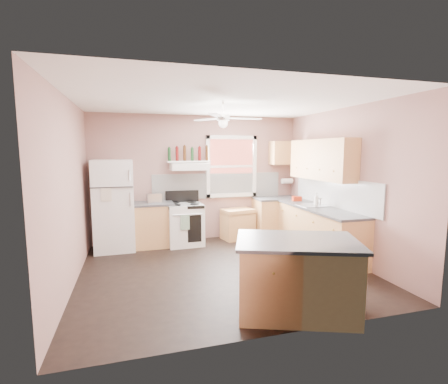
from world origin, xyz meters
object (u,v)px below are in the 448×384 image
object	(u,v)px
toaster	(154,198)
island	(296,278)
stove	(185,224)
cart	(238,224)
refrigerator	(114,205)

from	to	relation	value
toaster	island	distance (m)	3.66
toaster	stove	bearing A→B (deg)	-18.29
cart	refrigerator	bearing A→B (deg)	170.38
toaster	stove	xyz separation A→B (m)	(0.60, -0.10, -0.56)
refrigerator	island	distance (m)	3.97
stove	island	distance (m)	3.33
refrigerator	cart	world-z (taller)	refrigerator
stove	cart	world-z (taller)	stove
island	stove	bearing A→B (deg)	125.06
refrigerator	cart	xyz separation A→B (m)	(2.58, 0.09, -0.55)
cart	stove	bearing A→B (deg)	174.54
stove	island	bearing A→B (deg)	-77.54
refrigerator	stove	distance (m)	1.46
stove	cart	distance (m)	1.21
stove	island	xyz separation A→B (m)	(0.83, -3.22, 0.00)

